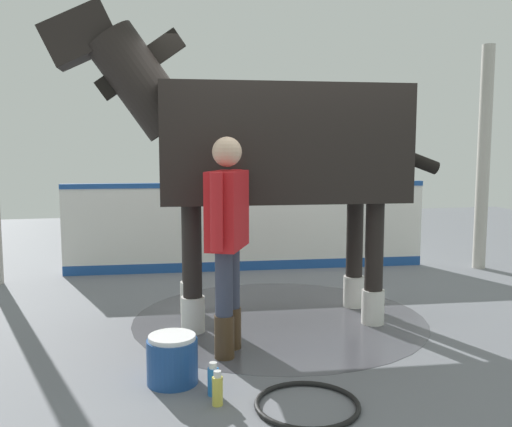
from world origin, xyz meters
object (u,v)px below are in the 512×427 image
(bottle_shampoo, at_px, (217,389))
(bottle_spray, at_px, (213,380))
(horse, at_px, (266,146))
(handler, at_px, (227,231))
(hose_coil, at_px, (307,404))
(wash_bucket, at_px, (172,359))

(bottle_shampoo, xyz_separation_m, bottle_spray, (-0.00, 0.14, -0.00))
(horse, bearing_deg, handler, 62.20)
(horse, xyz_separation_m, bottle_shampoo, (-0.70, -1.61, -1.47))
(horse, relative_size, bottle_shampoo, 16.27)
(handler, relative_size, hose_coil, 2.54)
(bottle_spray, height_order, hose_coil, bottle_spray)
(handler, bearing_deg, horse, 82.75)
(horse, distance_m, handler, 1.10)
(wash_bucket, distance_m, bottle_shampoo, 0.46)
(horse, xyz_separation_m, hose_coil, (-0.17, -1.76, -1.55))
(horse, distance_m, bottle_spray, 2.19)
(bottle_spray, xyz_separation_m, hose_coil, (0.53, -0.29, -0.08))
(bottle_shampoo, relative_size, bottle_spray, 1.01)
(hose_coil, bearing_deg, bottle_spray, 150.93)
(bottle_spray, bearing_deg, hose_coil, -29.07)
(hose_coil, bearing_deg, wash_bucket, 144.83)
(horse, distance_m, hose_coil, 2.35)
(bottle_spray, bearing_deg, horse, 64.47)
(bottle_spray, relative_size, hose_coil, 0.33)
(handler, height_order, bottle_shampoo, handler)
(bottle_spray, bearing_deg, bottle_shampoo, -88.21)
(horse, bearing_deg, wash_bucket, 57.01)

